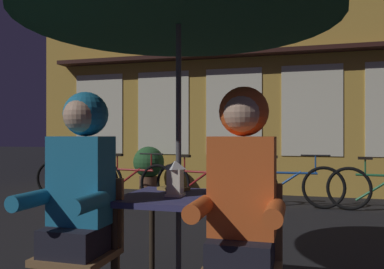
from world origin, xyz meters
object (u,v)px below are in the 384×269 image
object	(u,v)px
bicycle_second	(131,181)
bicycle_third	(200,184)
person_left_hooded	(79,185)
potted_plant	(149,166)
chair_left	(84,243)
bicycle_nearest	(76,179)
bicycle_fourth	(289,185)
cafe_table	(179,211)
chair_right	(243,256)
book	(174,189)
person_right_hooded	(242,191)
lantern	(175,177)

from	to	relation	value
bicycle_second	bicycle_third	xyz separation A→B (m)	(1.23, -0.07, 0.00)
person_left_hooded	potted_plant	xyz separation A→B (m)	(-1.56, 4.98, -0.30)
chair_left	bicycle_nearest	bearing A→B (deg)	122.75
bicycle_nearest	bicycle_fourth	distance (m)	3.77
potted_plant	bicycle_nearest	bearing A→B (deg)	-145.09
cafe_table	chair_right	bearing A→B (deg)	-37.55
bicycle_nearest	potted_plant	size ratio (longest dim) A/B	1.83
chair_right	bicycle_third	distance (m)	4.17
person_left_hooded	bicycle_second	size ratio (longest dim) A/B	0.84
chair_right	book	world-z (taller)	chair_right
person_right_hooded	cafe_table	bearing A→B (deg)	138.43
bicycle_second	bicycle_third	distance (m)	1.23
chair_right	bicycle_second	bearing A→B (deg)	121.64
cafe_table	bicycle_nearest	xyz separation A→B (m)	(-3.15, 3.78, -0.29)
cafe_table	bicycle_third	world-z (taller)	bicycle_third
person_left_hooded	bicycle_third	distance (m)	4.07
bicycle_third	bicycle_nearest	bearing A→B (deg)	175.60
chair_left	bicycle_second	xyz separation A→B (m)	(-1.53, 4.04, -0.14)
cafe_table	bicycle_fourth	world-z (taller)	bicycle_fourth
bicycle_second	bicycle_third	size ratio (longest dim) A/B	1.02
lantern	person_left_hooded	bearing A→B (deg)	-140.25
bicycle_fourth	person_left_hooded	bearing A→B (deg)	-104.45
potted_plant	bicycle_fourth	bearing A→B (deg)	-15.05
bicycle_second	person_left_hooded	bearing A→B (deg)	-69.54
chair_right	person_right_hooded	bearing A→B (deg)	-90.00
cafe_table	bicycle_second	size ratio (longest dim) A/B	0.44
bicycle_nearest	bicycle_fourth	world-z (taller)	same
lantern	chair_left	world-z (taller)	lantern
bicycle_third	bicycle_fourth	xyz separation A→B (m)	(1.40, 0.24, 0.00)
potted_plant	bicycle_second	bearing A→B (deg)	-87.64
cafe_table	person_right_hooded	bearing A→B (deg)	-41.57
bicycle_nearest	bicycle_third	distance (m)	2.38
chair_right	bicycle_nearest	bearing A→B (deg)	131.17
chair_right	potted_plant	size ratio (longest dim) A/B	0.95
lantern	potted_plant	distance (m)	5.03
chair_right	bicycle_fourth	world-z (taller)	chair_right
bicycle_nearest	lantern	bearing A→B (deg)	-50.58
chair_left	bicycle_fourth	size ratio (longest dim) A/B	0.52
cafe_table	lantern	distance (m)	0.23
person_left_hooded	bicycle_second	bearing A→B (deg)	110.46
bicycle_second	potted_plant	size ratio (longest dim) A/B	1.82
person_left_hooded	bicycle_fourth	world-z (taller)	person_left_hooded
book	potted_plant	distance (m)	4.76
chair_left	bicycle_nearest	size ratio (longest dim) A/B	0.52
cafe_table	bicycle_second	world-z (taller)	bicycle_second
cafe_table	lantern	size ratio (longest dim) A/B	3.20
book	chair_left	bearing A→B (deg)	-102.97
chair_left	book	world-z (taller)	chair_left
chair_left	person_left_hooded	size ratio (longest dim) A/B	0.62
chair_left	bicycle_third	size ratio (longest dim) A/B	0.53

